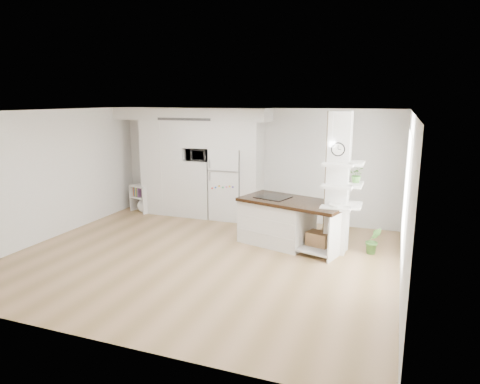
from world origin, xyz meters
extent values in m
cube|color=tan|center=(0.00, 0.00, 0.00)|extent=(7.00, 6.00, 0.01)
cube|color=white|center=(0.00, 0.00, 2.70)|extent=(7.00, 6.00, 0.04)
cube|color=silver|center=(0.00, 3.00, 1.35)|extent=(7.00, 0.04, 2.70)
cube|color=silver|center=(0.00, -3.00, 1.35)|extent=(7.00, 0.04, 2.70)
cube|color=silver|center=(-3.50, 0.00, 1.35)|extent=(0.04, 6.00, 2.70)
cube|color=silver|center=(3.50, 0.00, 1.35)|extent=(0.04, 6.00, 2.70)
cube|color=white|center=(-2.20, 2.67, 1.20)|extent=(1.20, 0.65, 2.40)
cube|color=white|center=(-1.27, 2.67, 0.71)|extent=(0.65, 0.65, 1.42)
cube|color=white|center=(-1.27, 2.67, 2.08)|extent=(0.65, 0.65, 0.65)
cube|color=white|center=(-0.53, 2.67, 2.08)|extent=(0.85, 0.65, 0.65)
cube|color=white|center=(0.10, 2.67, 1.20)|extent=(0.40, 0.65, 2.40)
cube|color=silver|center=(-1.50, 2.65, 2.55)|extent=(4.00, 0.70, 0.30)
cube|color=#262626|center=(-1.50, 2.31, 2.44)|extent=(1.40, 0.04, 0.06)
cube|color=white|center=(-0.53, 2.68, 0.88)|extent=(0.78, 0.66, 1.75)
cube|color=#B2B2B7|center=(-0.53, 2.34, 1.24)|extent=(0.78, 0.01, 0.03)
cube|color=silver|center=(2.30, 1.20, 1.35)|extent=(0.40, 0.40, 2.70)
cube|color=tan|center=(2.09, 1.20, 1.35)|extent=(0.02, 0.40, 2.70)
cube|color=tan|center=(2.30, 1.41, 1.35)|extent=(0.40, 0.02, 2.70)
cylinder|color=black|center=(2.30, 0.99, 2.02)|extent=(0.25, 0.03, 0.25)
cylinder|color=white|center=(2.30, 0.98, 2.02)|extent=(0.21, 0.01, 0.21)
plane|color=white|center=(3.48, 0.30, 1.50)|extent=(0.00, 2.40, 2.40)
cylinder|color=white|center=(1.70, 0.15, 2.12)|extent=(0.12, 0.12, 0.10)
cube|color=white|center=(1.09, 1.33, 0.44)|extent=(1.57, 1.24, 0.89)
cube|color=white|center=(2.05, 1.05, 0.12)|extent=(0.96, 1.07, 0.04)
cube|color=white|center=(2.39, 0.95, 0.44)|extent=(0.28, 0.87, 0.89)
cube|color=black|center=(1.45, 1.22, 0.92)|extent=(2.30, 1.55, 0.06)
cube|color=black|center=(0.99, 1.36, 0.95)|extent=(0.75, 0.68, 0.01)
cube|color=#A2754E|center=(2.00, 1.06, 0.27)|extent=(0.49, 0.42, 0.26)
cylinder|color=white|center=(2.19, 1.12, 1.06)|extent=(0.12, 0.12, 0.22)
cube|color=white|center=(-3.17, 2.60, 0.35)|extent=(0.15, 0.33, 0.70)
cube|color=white|center=(-2.64, 2.40, 0.35)|extent=(0.15, 0.33, 0.70)
cube|color=white|center=(-2.91, 2.50, 0.69)|extent=(0.67, 0.53, 0.03)
cube|color=white|center=(-2.91, 2.50, 0.38)|extent=(0.65, 0.52, 0.03)
sphere|color=white|center=(-2.83, 2.47, 0.17)|extent=(0.34, 0.34, 0.34)
imported|color=#417830|center=(3.00, 1.33, 0.27)|extent=(0.35, 0.31, 0.53)
imported|color=#417830|center=(2.25, 2.50, 0.22)|extent=(0.27, 0.27, 0.43)
imported|color=#2D2D2D|center=(-1.27, 2.62, 1.57)|extent=(0.54, 0.37, 0.30)
imported|color=#417830|center=(2.63, 1.30, 1.52)|extent=(0.27, 0.23, 0.30)
imported|color=white|center=(2.30, 0.90, 1.00)|extent=(0.22, 0.22, 0.05)
camera|label=1|loc=(3.32, -6.84, 2.91)|focal=32.00mm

